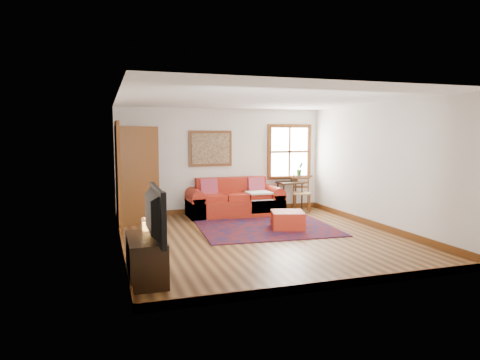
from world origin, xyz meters
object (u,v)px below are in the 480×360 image
object	(u,v)px
side_table	(290,187)
red_leather_sofa	(235,203)
red_ottoman	(288,220)
media_cabinet	(146,259)
ladder_back_chair	(301,191)

from	to	relation	value
side_table	red_leather_sofa	bearing A→B (deg)	-173.68
side_table	red_ottoman	bearing A→B (deg)	-115.57
media_cabinet	red_leather_sofa	bearing A→B (deg)	58.66
ladder_back_chair	media_cabinet	distance (m)	5.75
red_ottoman	ladder_back_chair	bearing A→B (deg)	73.33
red_leather_sofa	ladder_back_chair	bearing A→B (deg)	-0.67
red_ottoman	side_table	distance (m)	2.21
red_leather_sofa	media_cabinet	size ratio (longest dim) A/B	2.17
ladder_back_chair	red_leather_sofa	bearing A→B (deg)	179.33
ladder_back_chair	side_table	bearing A→B (deg)	140.97
red_ottoman	media_cabinet	distance (m)	3.71
side_table	media_cabinet	size ratio (longest dim) A/B	0.70
red_ottoman	media_cabinet	xyz separation A→B (m)	(-2.99, -2.20, 0.10)
side_table	media_cabinet	xyz separation A→B (m)	(-3.92, -4.16, -0.31)
red_leather_sofa	media_cabinet	distance (m)	4.67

